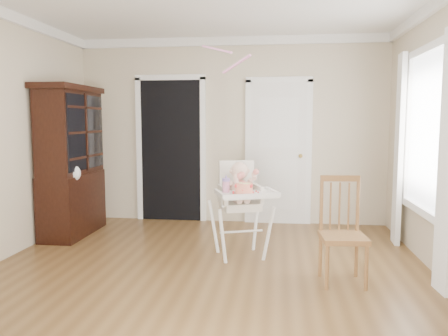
# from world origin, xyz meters

# --- Properties ---
(floor) EXTENTS (5.00, 5.00, 0.00)m
(floor) POSITION_xyz_m (0.00, 0.00, 0.00)
(floor) COLOR brown
(floor) RESTS_ON ground
(wall_back) EXTENTS (4.50, 0.00, 4.50)m
(wall_back) POSITION_xyz_m (0.00, 2.50, 1.35)
(wall_back) COLOR beige
(wall_back) RESTS_ON floor
(doorway) EXTENTS (1.06, 0.05, 2.22)m
(doorway) POSITION_xyz_m (-0.90, 2.48, 1.11)
(doorway) COLOR black
(doorway) RESTS_ON wall_back
(closet_door) EXTENTS (0.96, 0.09, 2.13)m
(closet_door) POSITION_xyz_m (0.70, 2.48, 1.02)
(closet_door) COLOR white
(closet_door) RESTS_ON wall_back
(window_right) EXTENTS (0.13, 1.84, 2.30)m
(window_right) POSITION_xyz_m (2.18, 0.80, 1.29)
(window_right) COLOR white
(window_right) RESTS_ON wall_right
(high_chair) EXTENTS (0.83, 0.93, 1.08)m
(high_chair) POSITION_xyz_m (0.30, 0.81, 0.67)
(high_chair) COLOR white
(high_chair) RESTS_ON floor
(baby) EXTENTS (0.35, 0.25, 0.46)m
(baby) POSITION_xyz_m (0.29, 0.84, 0.82)
(baby) COLOR beige
(baby) RESTS_ON high_chair
(cake) EXTENTS (0.24, 0.24, 0.11)m
(cake) POSITION_xyz_m (0.36, 0.55, 0.81)
(cake) COLOR silver
(cake) RESTS_ON high_chair
(sippy_cup) EXTENTS (0.08, 0.08, 0.19)m
(sippy_cup) POSITION_xyz_m (0.16, 0.61, 0.83)
(sippy_cup) COLOR pink
(sippy_cup) RESTS_ON high_chair
(china_cabinet) EXTENTS (0.52, 1.16, 1.95)m
(china_cabinet) POSITION_xyz_m (-1.99, 1.49, 0.98)
(china_cabinet) COLOR black
(china_cabinet) RESTS_ON floor
(dining_chair) EXTENTS (0.43, 0.43, 0.99)m
(dining_chair) POSITION_xyz_m (1.30, 0.16, 0.46)
(dining_chair) COLOR brown
(dining_chair) RESTS_ON floor
(streamer) EXTENTS (0.40, 0.33, 0.15)m
(streamer) POSITION_xyz_m (-0.02, 1.22, 2.33)
(streamer) COLOR #FC92CE
(streamer) RESTS_ON ceiling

